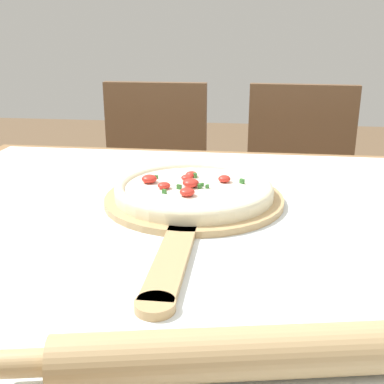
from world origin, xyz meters
TOP-DOWN VIEW (x-y plane):
  - dining_table at (0.00, 0.00)m, footprint 1.20×1.01m
  - towel_cloth at (0.00, 0.00)m, footprint 1.12×0.93m
  - pizza_peel at (0.01, 0.05)m, footprint 0.34×0.57m
  - pizza at (0.01, 0.08)m, footprint 0.30×0.30m
  - rolling_pin at (0.09, -0.39)m, footprint 0.41×0.11m
  - chair_left at (-0.25, 0.89)m, footprint 0.40×0.40m
  - chair_right at (0.28, 0.89)m, footprint 0.42×0.42m

SIDE VIEW (x-z plane):
  - chair_left at x=-0.25m, z-range 0.07..0.98m
  - chair_right at x=0.28m, z-range 0.07..0.98m
  - dining_table at x=0.00m, z-range 0.28..1.05m
  - towel_cloth at x=0.00m, z-range 0.78..0.78m
  - pizza_peel at x=0.01m, z-range 0.78..0.79m
  - rolling_pin at x=0.09m, z-range 0.78..0.83m
  - pizza at x=0.01m, z-range 0.79..0.82m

